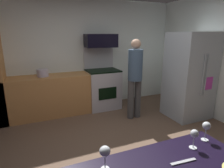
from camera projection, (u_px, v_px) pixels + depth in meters
name	position (u px, v px, depth m)	size (l,w,h in m)	color
ground_plane	(118.00, 156.00, 2.86)	(5.20, 4.80, 0.02)	brown
wall_back	(79.00, 55.00, 4.60)	(5.20, 0.12, 2.60)	white
lower_cabinet_run	(44.00, 96.00, 4.16)	(2.40, 0.60, 0.90)	#BE8146
oven_range	(103.00, 87.00, 4.66)	(0.76, 0.65, 1.48)	silver
microwave	(101.00, 41.00, 4.45)	(0.74, 0.38, 0.31)	black
refrigerator	(189.00, 76.00, 4.06)	(0.85, 0.78, 1.82)	#AFBBC3
person_cook	(135.00, 75.00, 3.95)	(0.31, 0.30, 1.69)	#494949
wine_glass_near	(105.00, 152.00, 1.24)	(0.07, 0.07, 0.18)	silver
wine_glass_mid	(194.00, 135.00, 1.48)	(0.06, 0.06, 0.16)	silver
wine_glass_far	(206.00, 127.00, 1.59)	(0.07, 0.07, 0.17)	silver
knife_chef	(183.00, 162.00, 1.34)	(0.21, 0.02, 0.01)	#B7BABF
stock_pot	(43.00, 73.00, 4.04)	(0.24, 0.24, 0.16)	#BCB2C7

